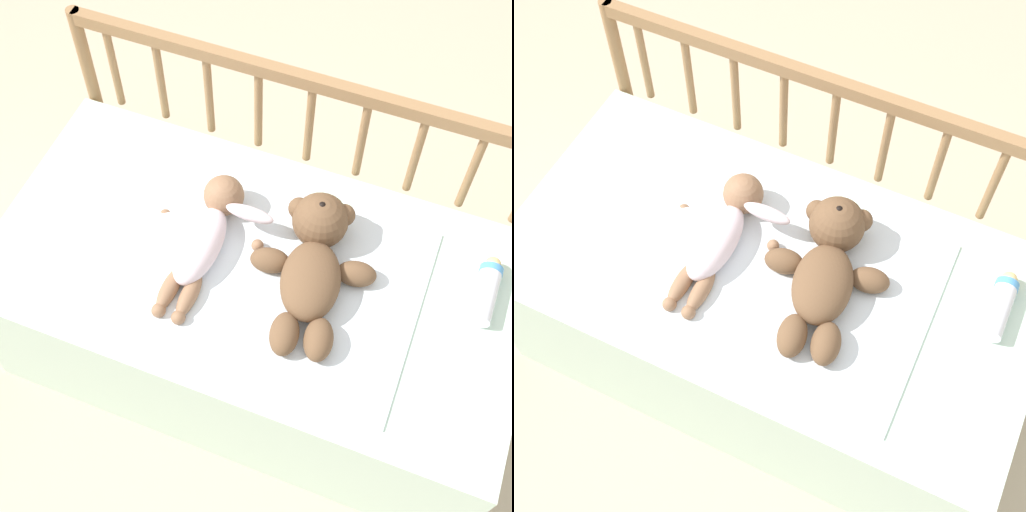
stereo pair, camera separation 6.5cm
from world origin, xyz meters
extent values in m
plane|color=#C6B293|center=(0.00, 0.00, 0.00)|extent=(12.00, 12.00, 0.00)
cube|color=silver|center=(0.00, 0.00, 0.24)|extent=(1.34, 0.70, 0.48)
cylinder|color=#997047|center=(-0.65, 0.37, 0.39)|extent=(0.04, 0.04, 0.78)
cube|color=#997047|center=(0.00, 0.37, 0.76)|extent=(1.31, 0.03, 0.04)
cylinder|color=#997047|center=(-0.56, 0.37, 0.61)|extent=(0.02, 0.02, 0.27)
cylinder|color=#997047|center=(-0.42, 0.37, 0.61)|extent=(0.02, 0.02, 0.27)
cylinder|color=#997047|center=(-0.28, 0.37, 0.61)|extent=(0.02, 0.02, 0.27)
cylinder|color=#997047|center=(-0.14, 0.37, 0.61)|extent=(0.02, 0.02, 0.27)
cylinder|color=#997047|center=(0.00, 0.37, 0.61)|extent=(0.02, 0.02, 0.27)
cylinder|color=#997047|center=(0.14, 0.37, 0.61)|extent=(0.02, 0.02, 0.27)
cylinder|color=#997047|center=(0.28, 0.37, 0.61)|extent=(0.02, 0.02, 0.27)
cylinder|color=#997047|center=(0.42, 0.37, 0.61)|extent=(0.02, 0.02, 0.27)
cube|color=white|center=(-0.01, -0.02, 0.48)|extent=(0.82, 0.55, 0.01)
ellipsoid|color=brown|center=(0.14, -0.02, 0.53)|extent=(0.18, 0.24, 0.10)
sphere|color=brown|center=(0.11, 0.14, 0.55)|extent=(0.14, 0.14, 0.14)
sphere|color=beige|center=(0.11, 0.14, 0.59)|extent=(0.06, 0.06, 0.06)
sphere|color=black|center=(0.11, 0.14, 0.61)|extent=(0.02, 0.02, 0.02)
sphere|color=brown|center=(0.05, 0.16, 0.55)|extent=(0.06, 0.06, 0.06)
sphere|color=brown|center=(0.16, 0.18, 0.55)|extent=(0.06, 0.06, 0.06)
ellipsoid|color=brown|center=(0.03, 0.01, 0.51)|extent=(0.11, 0.08, 0.06)
ellipsoid|color=brown|center=(0.24, 0.05, 0.51)|extent=(0.11, 0.08, 0.06)
ellipsoid|color=brown|center=(0.13, -0.16, 0.52)|extent=(0.09, 0.12, 0.07)
ellipsoid|color=brown|center=(0.21, -0.15, 0.52)|extent=(0.09, 0.12, 0.07)
ellipsoid|color=white|center=(-0.14, -0.02, 0.52)|extent=(0.10, 0.24, 0.08)
sphere|color=#936B4C|center=(-0.14, 0.14, 0.53)|extent=(0.11, 0.11, 0.11)
ellipsoid|color=white|center=(-0.23, 0.04, 0.50)|extent=(0.13, 0.04, 0.04)
ellipsoid|color=white|center=(-0.05, 0.09, 0.56)|extent=(0.13, 0.04, 0.04)
sphere|color=#936B4C|center=(-0.27, 0.05, 0.50)|extent=(0.03, 0.03, 0.03)
sphere|color=#936B4C|center=(-0.02, 0.05, 0.50)|extent=(0.03, 0.03, 0.03)
ellipsoid|color=#936B4C|center=(-0.17, -0.14, 0.50)|extent=(0.04, 0.13, 0.04)
ellipsoid|color=#936B4C|center=(-0.12, -0.14, 0.50)|extent=(0.04, 0.13, 0.04)
sphere|color=#936B4C|center=(-0.17, -0.21, 0.50)|extent=(0.03, 0.03, 0.03)
sphere|color=#936B4C|center=(-0.12, -0.21, 0.50)|extent=(0.03, 0.03, 0.03)
cylinder|color=white|center=(0.54, 0.11, 0.51)|extent=(0.05, 0.15, 0.05)
cylinder|color=#4C99D8|center=(0.54, 0.18, 0.51)|extent=(0.06, 0.02, 0.06)
sphere|color=#EAC67F|center=(0.54, 0.20, 0.51)|extent=(0.04, 0.04, 0.04)
camera|label=1|loc=(0.33, -0.84, 2.00)|focal=50.00mm
camera|label=2|loc=(0.38, -0.81, 2.00)|focal=50.00mm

